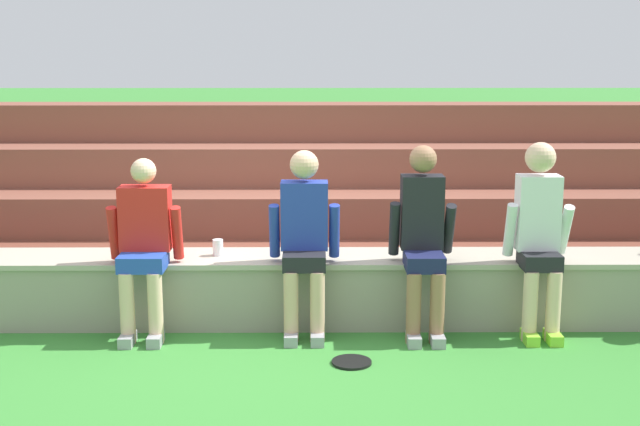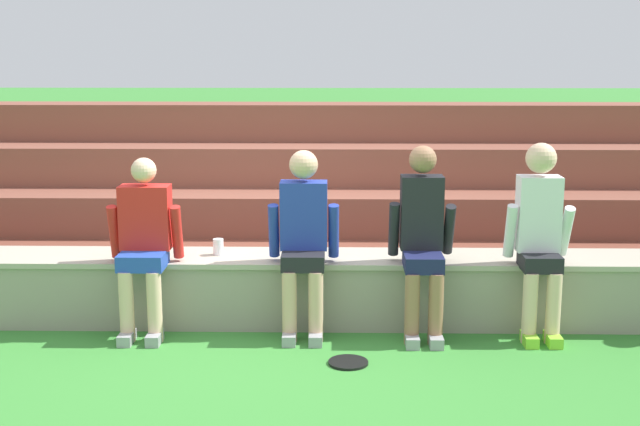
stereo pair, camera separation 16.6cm
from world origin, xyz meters
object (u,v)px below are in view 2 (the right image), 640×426
plastic_cup_left_end (218,247)px  person_far_right (540,233)px  person_center (303,236)px  person_right_of_center (422,236)px  frisbee (348,362)px  person_left_of_center (144,241)px

plastic_cup_left_end → person_far_right: bearing=-7.2°
person_far_right → plastic_cup_left_end: size_ratio=11.40×
person_center → person_right_of_center: bearing=-0.2°
person_center → person_far_right: size_ratio=0.96×
plastic_cup_left_end → frisbee: plastic_cup_left_end is taller
plastic_cup_left_end → frisbee: (1.02, -0.93, -0.60)m
person_right_of_center → person_far_right: bearing=-1.3°
person_right_of_center → plastic_cup_left_end: bearing=169.6°
person_center → person_far_right: 1.77m
person_far_right → person_right_of_center: bearing=178.7°
plastic_cup_left_end → person_center: bearing=-22.8°
person_right_of_center → plastic_cup_left_end: (-1.58, 0.29, -0.16)m
frisbee → person_center: bearing=117.4°
person_left_of_center → person_center: (1.20, 0.03, 0.04)m
person_far_right → person_center: bearing=179.2°
person_left_of_center → person_far_right: 2.97m
person_left_of_center → person_center: person_center is taller
person_center → frisbee: (0.33, -0.65, -0.75)m
person_right_of_center → person_center: bearing=179.8°
person_center → person_left_of_center: bearing=-178.6°
person_right_of_center → person_far_right: (0.87, -0.02, 0.03)m
person_left_of_center → frisbee: person_left_of_center is taller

